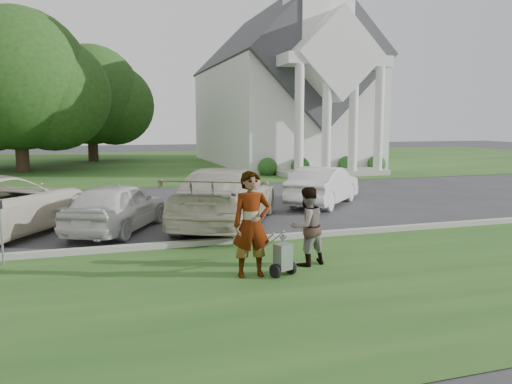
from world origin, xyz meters
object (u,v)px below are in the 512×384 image
church (281,81)px  tree_left (18,86)px  person_left (252,225)px  car_d (324,186)px  parking_meter_near (234,213)px  tree_back (91,100)px  car_c (225,196)px  striping_cart (283,258)px  car_b (117,207)px  parking_meter_far (1,224)px  person_right (307,227)px

church → tree_left: size_ratio=2.27×
person_left → car_d: person_left is taller
tree_left → parking_meter_near: (7.39, -21.75, -4.29)m
church → tree_back: 14.77m
person_left → car_c: 4.98m
striping_cart → parking_meter_near: 2.56m
striping_cart → car_b: 5.87m
parking_meter_far → church: bearing=57.7°
parking_meter_near → person_left: bearing=-96.7°
tree_back → car_b: (0.83, -27.13, -4.05)m
church → parking_meter_near: bearing=-112.8°
person_left → car_b: bearing=117.1°
parking_meter_near → car_d: bearing=47.0°
striping_cart → person_right: size_ratio=0.61×
striping_cart → car_b: bearing=97.9°
parking_meter_far → car_b: 3.61m
person_right → car_c: (-0.58, 4.53, 0.03)m
tree_left → car_c: tree_left is taller
person_left → car_b: person_left is taller
person_left → church: bearing=71.1°
striping_cart → church: bearing=48.5°
parking_meter_near → car_c: size_ratio=0.22×
person_right → car_b: (-3.58, 4.58, -0.13)m
parking_meter_near → parking_meter_far: bearing=-178.9°
car_b → car_c: (3.00, -0.06, 0.16)m
person_right → car_d: size_ratio=0.39×
tree_left → car_b: size_ratio=2.68×
tree_left → parking_meter_near: bearing=-71.2°
car_c → parking_meter_far: bearing=52.3°
tree_back → tree_left: bearing=-116.6°
tree_left → car_c: 21.16m
church → parking_meter_near: 25.34m
tree_left → car_b: (4.83, -19.13, -4.44)m
tree_left → church: bearing=3.8°
church → tree_back: church is taller
parking_meter_near → person_right: bearing=-62.5°
tree_back → person_left: tree_back is taller
tree_back → car_b: 27.45m
parking_meter_far → car_d: (9.62, 5.13, -0.18)m
parking_meter_far → car_c: size_ratio=0.24×
parking_meter_near → car_c: 2.60m
striping_cart → parking_meter_far: size_ratio=0.71×
car_d → car_b: bearing=62.0°
parking_meter_near → car_d: (4.69, 5.03, -0.13)m
parking_meter_far → tree_back: bearing=87.0°
parking_meter_near → car_b: bearing=134.3°
tree_left → parking_meter_far: bearing=-83.6°
parking_meter_near → parking_meter_far: (-4.93, -0.10, 0.05)m
tree_left → parking_meter_far: size_ratio=7.71×
church → striping_cart: 27.61m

